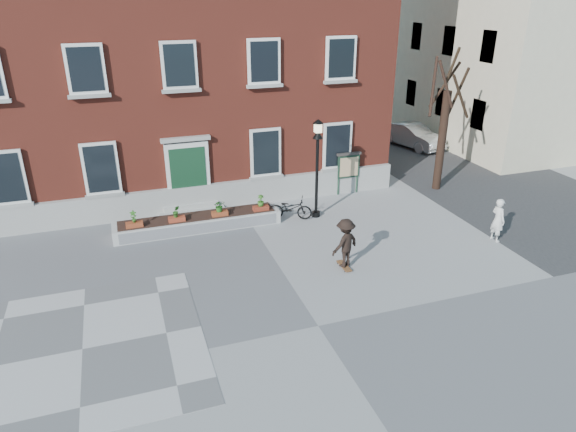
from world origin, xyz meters
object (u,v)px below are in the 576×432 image
object	(u,v)px
bystander	(498,220)
lamp_post	(317,155)
skateboarder	(345,243)
notice_board	(349,166)
bicycle	(290,208)
parked_car	(413,135)

from	to	relation	value
bystander	lamp_post	xyz separation A→B (m)	(-5.33, 4.07, 1.74)
bystander	skateboarder	world-z (taller)	skateboarder
skateboarder	notice_board	bearing A→B (deg)	64.26
bicycle	lamp_post	distance (m)	2.34
notice_board	lamp_post	bearing A→B (deg)	-139.82
parked_car	bystander	world-z (taller)	bystander
bystander	skateboarder	size ratio (longest dim) A/B	0.94
notice_board	skateboarder	size ratio (longest dim) A/B	1.09
lamp_post	skateboarder	xyz separation A→B (m)	(-0.66, -4.14, -1.65)
notice_board	bicycle	bearing A→B (deg)	-151.50
bystander	parked_car	bearing A→B (deg)	-18.89
parked_car	bystander	bearing A→B (deg)	-122.47
bystander	notice_board	xyz separation A→B (m)	(-3.07, 5.98, 0.46)
bicycle	lamp_post	world-z (taller)	lamp_post
parked_car	bystander	distance (m)	12.10
bicycle	notice_board	bearing A→B (deg)	-37.09
parked_car	notice_board	bearing A→B (deg)	-155.28
bicycle	skateboarder	bearing A→B (deg)	-150.35
parked_car	notice_board	xyz separation A→B (m)	(-6.66, -5.57, 0.60)
bicycle	skateboarder	size ratio (longest dim) A/B	1.00
lamp_post	skateboarder	distance (m)	4.51
lamp_post	notice_board	bearing A→B (deg)	40.18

